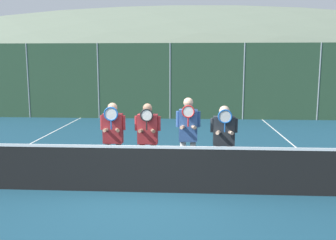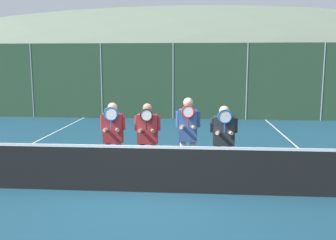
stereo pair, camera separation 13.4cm
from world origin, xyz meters
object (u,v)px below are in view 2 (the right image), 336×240
Objects in this scene: player_center_right at (188,132)px; car_far_left at (64,94)px; car_left_of_center at (154,94)px; player_center_left at (148,135)px; player_rightmost at (224,136)px; car_center at (245,94)px; player_leftmost at (113,134)px.

car_far_left is at bearing 120.80° from player_center_right.
car_left_of_center is (4.95, 0.49, 0.01)m from car_far_left.
player_center_right is 0.41× the size of car_left_of_center.
player_rightmost is (1.68, 0.04, -0.00)m from player_center_left.
player_center_left is at bearing -106.93° from car_center.
player_rightmost is at bearing 0.94° from player_leftmost.
player_rightmost is 14.32m from car_far_left.
player_leftmost reaches higher than player_center_left.
car_center reaches higher than player_center_left.
player_center_right is 13.90m from car_far_left.
player_rightmost is (2.46, 0.04, -0.01)m from player_leftmost.
player_center_left is at bearing -178.65° from player_rightmost.
player_center_right is (0.89, 0.04, 0.07)m from player_center_left.
player_leftmost is 1.01× the size of player_center_left.
player_center_right reaches higher than car_far_left.
car_far_left is 1.01× the size of car_center.
car_far_left is at bearing -179.85° from car_center.
player_center_right is at bearing 2.44° from player_center_left.
car_left_of_center is at bearing 174.63° from car_center.
player_center_left is (0.78, 0.00, -0.01)m from player_leftmost.
player_center_left is 1.68m from player_rightmost.
player_center_left is 0.90m from player_center_right.
player_leftmost is 2.46m from player_rightmost.
car_left_of_center is (-2.95, 12.43, -0.15)m from player_rightmost.
player_center_right is at bearing -80.11° from car_left_of_center.
player_center_left is at bearing -84.18° from car_left_of_center.
car_center reaches higher than player_rightmost.
car_center is (4.92, -0.46, 0.04)m from car_left_of_center.
player_center_left is 0.38× the size of car_left_of_center.
player_center_right is at bearing -179.88° from player_rightmost.
car_left_of_center is at bearing 103.37° from player_rightmost.
car_left_of_center is (-0.49, 12.47, -0.16)m from player_leftmost.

